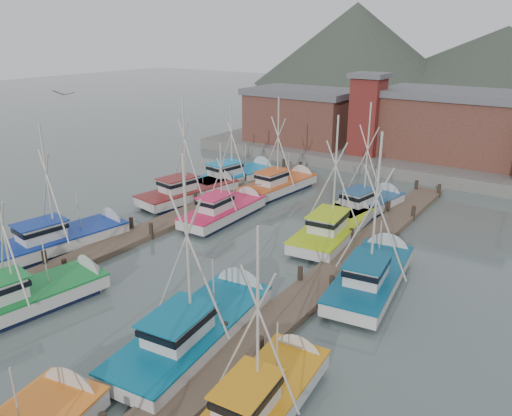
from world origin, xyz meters
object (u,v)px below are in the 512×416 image
Objects in this scene: boat_8 at (227,210)px; boat_12 at (282,184)px; lookout_tower at (367,114)px; boat_4 at (31,296)px.

boat_12 reaches higher than boat_8.
lookout_tower reaches higher than boat_12.
boat_4 reaches higher than boat_8.
lookout_tower is at bearing 85.85° from boat_12.
boat_4 is 16.51m from boat_8.
boat_8 is at bearing 98.05° from boat_4.
boat_4 is 24.79m from boat_12.
lookout_tower is 0.88× the size of boat_4.
boat_12 is at bearing 89.39° from boat_8.
lookout_tower reaches higher than boat_4.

